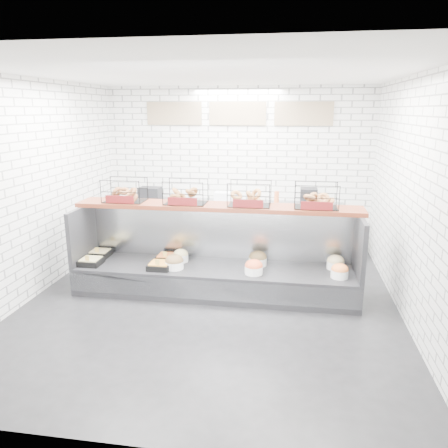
# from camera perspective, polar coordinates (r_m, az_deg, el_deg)

# --- Properties ---
(ground) EXTENTS (5.50, 5.50, 0.00)m
(ground) POSITION_cam_1_polar(r_m,az_deg,el_deg) (6.15, -1.68, -10.02)
(ground) COLOR black
(ground) RESTS_ON ground
(room_shell) EXTENTS (5.02, 5.51, 3.01)m
(room_shell) POSITION_cam_1_polar(r_m,az_deg,el_deg) (6.20, -0.78, 9.96)
(room_shell) COLOR white
(room_shell) RESTS_ON ground
(display_case) EXTENTS (4.00, 0.90, 1.20)m
(display_case) POSITION_cam_1_polar(r_m,az_deg,el_deg) (6.33, -1.09, -6.06)
(display_case) COLOR black
(display_case) RESTS_ON ground
(bagel_shelf) EXTENTS (4.10, 0.50, 0.40)m
(bagel_shelf) POSITION_cam_1_polar(r_m,az_deg,el_deg) (6.21, -0.87, 3.56)
(bagel_shelf) COLOR #4C1C10
(bagel_shelf) RESTS_ON display_case
(prep_counter) EXTENTS (4.00, 0.60, 1.20)m
(prep_counter) POSITION_cam_1_polar(r_m,az_deg,el_deg) (8.25, 1.36, -0.04)
(prep_counter) COLOR #93969B
(prep_counter) RESTS_ON ground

